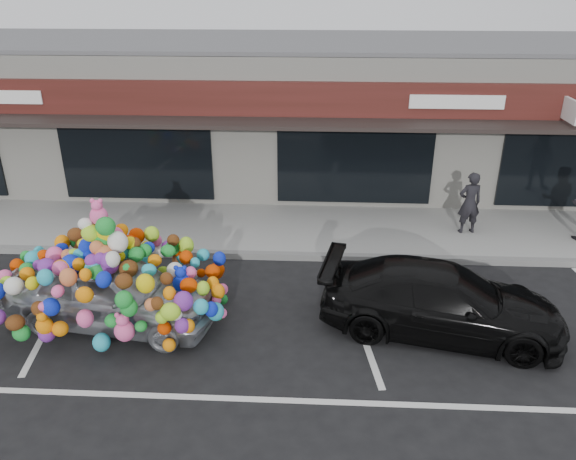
{
  "coord_description": "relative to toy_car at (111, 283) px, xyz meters",
  "views": [
    {
      "loc": [
        1.95,
        -9.2,
        6.17
      ],
      "look_at": [
        1.4,
        1.4,
        1.26
      ],
      "focal_mm": 35.0,
      "sensor_mm": 36.0,
      "label": 1
    }
  ],
  "objects": [
    {
      "name": "ground",
      "position": [
        1.84,
        0.25,
        -0.85
      ],
      "size": [
        90.0,
        90.0,
        0.0
      ],
      "primitive_type": "plane",
      "color": "black",
      "rests_on": "ground"
    },
    {
      "name": "shop_building",
      "position": [
        1.85,
        8.69,
        1.31
      ],
      "size": [
        24.0,
        7.2,
        4.31
      ],
      "color": "silver",
      "rests_on": "ground"
    },
    {
      "name": "sidewalk",
      "position": [
        1.84,
        4.25,
        -0.77
      ],
      "size": [
        26.0,
        3.0,
        0.15
      ],
      "primitive_type": "cube",
      "color": "gray",
      "rests_on": "ground"
    },
    {
      "name": "kerb",
      "position": [
        1.84,
        2.75,
        -0.77
      ],
      "size": [
        26.0,
        0.18,
        0.16
      ],
      "primitive_type": "cube",
      "color": "slate",
      "rests_on": "ground"
    },
    {
      "name": "parking_stripe_left",
      "position": [
        -1.36,
        0.45,
        -0.84
      ],
      "size": [
        0.73,
        4.37,
        0.01
      ],
      "primitive_type": "cube",
      "rotation": [
        0.0,
        0.0,
        0.14
      ],
      "color": "silver",
      "rests_on": "ground"
    },
    {
      "name": "parking_stripe_mid",
      "position": [
        4.64,
        0.45,
        -0.84
      ],
      "size": [
        0.73,
        4.37,
        0.01
      ],
      "primitive_type": "cube",
      "rotation": [
        0.0,
        0.0,
        0.14
      ],
      "color": "silver",
      "rests_on": "ground"
    },
    {
      "name": "lane_line",
      "position": [
        3.84,
        -2.05,
        -0.84
      ],
      "size": [
        14.0,
        0.12,
        0.01
      ],
      "primitive_type": "cube",
      "color": "silver",
      "rests_on": "ground"
    },
    {
      "name": "toy_car",
      "position": [
        0.0,
        0.0,
        0.0
      ],
      "size": [
        2.93,
        4.53,
        2.5
      ],
      "rotation": [
        0.0,
        0.0,
        1.42
      ],
      "color": "gray",
      "rests_on": "ground"
    },
    {
      "name": "black_sedan",
      "position": [
        6.17,
        0.04,
        -0.21
      ],
      "size": [
        2.65,
        4.7,
        1.29
      ],
      "primitive_type": "imported",
      "rotation": [
        0.0,
        0.0,
        1.37
      ],
      "color": "black",
      "rests_on": "ground"
    },
    {
      "name": "pedestrian_a",
      "position": [
        7.63,
        4.18,
        0.1
      ],
      "size": [
        0.64,
        0.47,
        1.59
      ],
      "primitive_type": "imported",
      "rotation": [
        0.0,
        0.0,
        3.31
      ],
      "color": "black",
      "rests_on": "sidewalk"
    }
  ]
}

